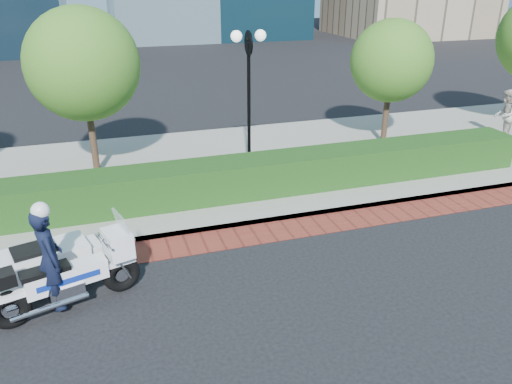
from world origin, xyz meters
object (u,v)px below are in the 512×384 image
object	(u,v)px
lamppost	(249,81)
tree_b	(83,65)
police_motorcycle	(54,265)
tree_c	(391,61)
pedestrian	(505,115)

from	to	relation	value
lamppost	tree_b	bearing A→B (deg)	163.89
lamppost	police_motorcycle	xyz separation A→B (m)	(-5.39, -5.03, -2.19)
tree_c	police_motorcycle	xyz separation A→B (m)	(-10.89, -6.33, -2.28)
tree_c	police_motorcycle	size ratio (longest dim) A/B	1.54
police_motorcycle	pedestrian	bearing A→B (deg)	2.92
police_motorcycle	pedestrian	world-z (taller)	police_motorcycle
pedestrian	police_motorcycle	bearing A→B (deg)	-21.68
tree_b	tree_c	size ratio (longest dim) A/B	1.14
tree_b	pedestrian	xyz separation A→B (m)	(14.31, -1.03, -2.36)
lamppost	tree_b	distance (m)	4.71
lamppost	tree_c	size ratio (longest dim) A/B	0.98
tree_c	pedestrian	bearing A→B (deg)	-13.49
lamppost	police_motorcycle	world-z (taller)	lamppost
tree_c	lamppost	bearing A→B (deg)	-166.70
lamppost	pedestrian	world-z (taller)	lamppost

